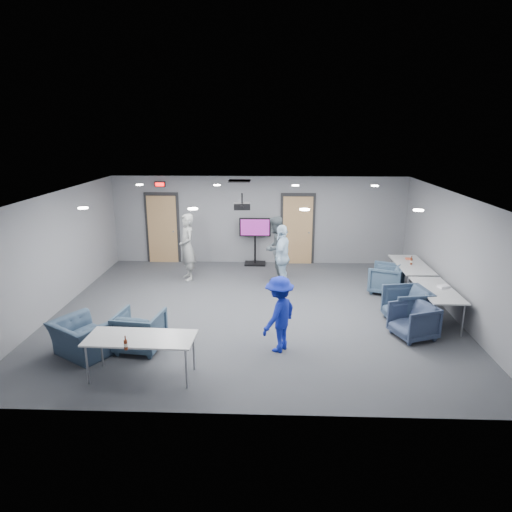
{
  "coord_description": "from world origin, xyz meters",
  "views": [
    {
      "loc": [
        0.44,
        -9.85,
        4.06
      ],
      "look_at": [
        0.05,
        0.42,
        1.2
      ],
      "focal_mm": 32.0,
      "sensor_mm": 36.0,
      "label": 1
    }
  ],
  "objects_px": {
    "chair_front_a": "(140,331)",
    "chair_front_b": "(83,338)",
    "person_b": "(275,248)",
    "chair_right_a": "(386,279)",
    "table_right_b": "(437,291)",
    "table_front_left": "(141,340)",
    "chair_right_b": "(407,305)",
    "chair_right_c": "(413,321)",
    "tv_stand": "(255,238)",
    "projector": "(242,206)",
    "table_right_a": "(411,266)",
    "bottle_right": "(411,261)",
    "person_a": "(187,247)",
    "person_d": "(279,314)",
    "bottle_front": "(126,345)",
    "person_c": "(282,257)"
  },
  "relations": [
    {
      "from": "table_right_b",
      "to": "tv_stand",
      "type": "relative_size",
      "value": 1.18
    },
    {
      "from": "chair_right_a",
      "to": "tv_stand",
      "type": "bearing_deg",
      "value": -101.03
    },
    {
      "from": "projector",
      "to": "table_front_left",
      "type": "bearing_deg",
      "value": -118.07
    },
    {
      "from": "person_c",
      "to": "chair_right_a",
      "type": "relative_size",
      "value": 2.11
    },
    {
      "from": "chair_right_b",
      "to": "chair_right_c",
      "type": "xyz_separation_m",
      "value": [
        -0.08,
        -0.75,
        -0.04
      ]
    },
    {
      "from": "projector",
      "to": "chair_right_a",
      "type": "bearing_deg",
      "value": 12.86
    },
    {
      "from": "person_c",
      "to": "projector",
      "type": "bearing_deg",
      "value": -22.65
    },
    {
      "from": "person_a",
      "to": "chair_front_b",
      "type": "height_order",
      "value": "person_a"
    },
    {
      "from": "bottle_front",
      "to": "tv_stand",
      "type": "height_order",
      "value": "tv_stand"
    },
    {
      "from": "person_b",
      "to": "table_front_left",
      "type": "xyz_separation_m",
      "value": [
        -2.25,
        -5.37,
        -0.2
      ]
    },
    {
      "from": "chair_front_a",
      "to": "chair_right_b",
      "type": "bearing_deg",
      "value": -157.09
    },
    {
      "from": "table_right_b",
      "to": "table_front_left",
      "type": "bearing_deg",
      "value": 114.11
    },
    {
      "from": "person_c",
      "to": "chair_right_c",
      "type": "height_order",
      "value": "person_c"
    },
    {
      "from": "person_c",
      "to": "chair_front_a",
      "type": "distance_m",
      "value": 4.55
    },
    {
      "from": "person_b",
      "to": "chair_right_a",
      "type": "height_order",
      "value": "person_b"
    },
    {
      "from": "person_b",
      "to": "chair_front_b",
      "type": "height_order",
      "value": "person_b"
    },
    {
      "from": "tv_stand",
      "to": "person_b",
      "type": "bearing_deg",
      "value": -65.95
    },
    {
      "from": "chair_front_a",
      "to": "table_front_left",
      "type": "bearing_deg",
      "value": 115.58
    },
    {
      "from": "projector",
      "to": "chair_front_b",
      "type": "bearing_deg",
      "value": -141.62
    },
    {
      "from": "table_right_a",
      "to": "projector",
      "type": "bearing_deg",
      "value": 105.7
    },
    {
      "from": "person_c",
      "to": "chair_right_b",
      "type": "relative_size",
      "value": 1.99
    },
    {
      "from": "bottle_right",
      "to": "table_front_left",
      "type": "bearing_deg",
      "value": -142.14
    },
    {
      "from": "projector",
      "to": "tv_stand",
      "type": "bearing_deg",
      "value": 83.81
    },
    {
      "from": "table_right_b",
      "to": "table_front_left",
      "type": "distance_m",
      "value": 6.29
    },
    {
      "from": "chair_front_a",
      "to": "table_right_a",
      "type": "relative_size",
      "value": 0.46
    },
    {
      "from": "person_b",
      "to": "chair_right_a",
      "type": "distance_m",
      "value": 3.07
    },
    {
      "from": "chair_right_a",
      "to": "projector",
      "type": "bearing_deg",
      "value": -49.67
    },
    {
      "from": "table_right_a",
      "to": "projector",
      "type": "xyz_separation_m",
      "value": [
        -4.26,
        -1.2,
        1.72
      ]
    },
    {
      "from": "bottle_front",
      "to": "table_right_a",
      "type": "bearing_deg",
      "value": 40.06
    },
    {
      "from": "chair_right_a",
      "to": "table_right_b",
      "type": "xyz_separation_m",
      "value": [
        0.65,
        -1.77,
        0.31
      ]
    },
    {
      "from": "chair_right_b",
      "to": "tv_stand",
      "type": "xyz_separation_m",
      "value": [
        -3.45,
        4.29,
        0.44
      ]
    },
    {
      "from": "person_d",
      "to": "chair_front_a",
      "type": "relative_size",
      "value": 1.74
    },
    {
      "from": "chair_right_b",
      "to": "projector",
      "type": "relative_size",
      "value": 2.24
    },
    {
      "from": "table_right_b",
      "to": "bottle_front",
      "type": "distance_m",
      "value": 6.58
    },
    {
      "from": "person_a",
      "to": "person_c",
      "type": "bearing_deg",
      "value": 50.15
    },
    {
      "from": "chair_right_b",
      "to": "table_right_b",
      "type": "xyz_separation_m",
      "value": [
        0.65,
        0.11,
        0.29
      ]
    },
    {
      "from": "table_right_a",
      "to": "table_right_b",
      "type": "xyz_separation_m",
      "value": [
        0.0,
        -1.9,
        -0.0
      ]
    },
    {
      "from": "chair_front_a",
      "to": "chair_front_b",
      "type": "relative_size",
      "value": 0.81
    },
    {
      "from": "chair_front_a",
      "to": "table_right_a",
      "type": "xyz_separation_m",
      "value": [
        6.06,
        3.47,
        0.3
      ]
    },
    {
      "from": "chair_front_b",
      "to": "bottle_right",
      "type": "height_order",
      "value": "bottle_right"
    },
    {
      "from": "person_d",
      "to": "chair_right_b",
      "type": "height_order",
      "value": "person_d"
    },
    {
      "from": "person_a",
      "to": "chair_right_a",
      "type": "distance_m",
      "value": 5.38
    },
    {
      "from": "table_right_b",
      "to": "chair_right_a",
      "type": "bearing_deg",
      "value": 20.12
    },
    {
      "from": "person_c",
      "to": "tv_stand",
      "type": "bearing_deg",
      "value": -146.94
    },
    {
      "from": "chair_front_a",
      "to": "chair_right_a",
      "type": "bearing_deg",
      "value": -140.47
    },
    {
      "from": "person_c",
      "to": "chair_front_a",
      "type": "bearing_deg",
      "value": -24.57
    },
    {
      "from": "person_b",
      "to": "tv_stand",
      "type": "bearing_deg",
      "value": -132.51
    },
    {
      "from": "bottle_front",
      "to": "tv_stand",
      "type": "distance_m",
      "value": 7.4
    },
    {
      "from": "chair_right_a",
      "to": "chair_front_b",
      "type": "distance_m",
      "value": 7.34
    },
    {
      "from": "table_right_b",
      "to": "tv_stand",
      "type": "bearing_deg",
      "value": 44.5
    }
  ]
}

